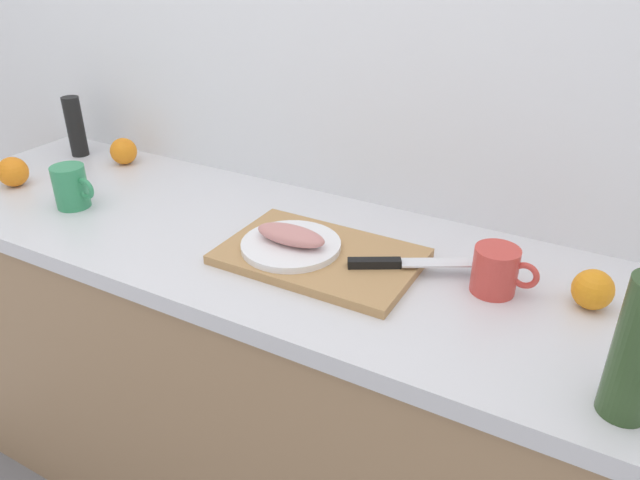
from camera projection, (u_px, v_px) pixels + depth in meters
back_wall at (333, 59)px, 1.47m from camera, size 3.20×0.05×2.50m
kitchen_counter at (273, 387)px, 1.60m from camera, size 2.00×0.60×0.90m
cutting_board at (320, 256)px, 1.30m from camera, size 0.42×0.27×0.02m
white_plate at (291, 245)px, 1.30m from camera, size 0.22×0.22×0.01m
fish_fillet at (291, 235)px, 1.29m from camera, size 0.16×0.07×0.04m
chef_knife at (400, 263)px, 1.23m from camera, size 0.27×0.17×0.02m
coffee_mug_0 at (71, 187)px, 1.52m from camera, size 0.12×0.08×0.11m
coffee_mug_1 at (496, 271)px, 1.17m from camera, size 0.13×0.09×0.10m
orange_0 at (124, 151)px, 1.79m from camera, size 0.08×0.08×0.08m
orange_1 at (593, 289)px, 1.13m from camera, size 0.08×0.08×0.08m
orange_2 at (13, 172)px, 1.65m from camera, size 0.08×0.08×0.08m
pepper_mill at (75, 127)px, 1.84m from camera, size 0.05×0.05×0.18m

